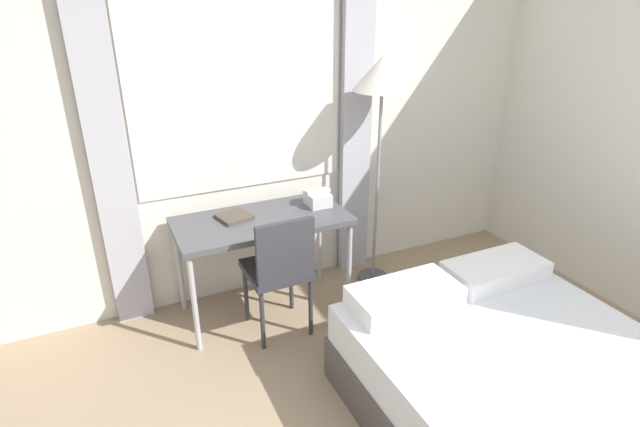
# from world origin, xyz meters

# --- Properties ---
(wall_back_with_window) EXTENTS (4.95, 0.13, 2.70)m
(wall_back_with_window) POSITION_xyz_m (-0.06, 2.71, 1.35)
(wall_back_with_window) COLOR silver
(wall_back_with_window) RESTS_ON ground_plane
(desk) EXTENTS (1.18, 0.58, 0.73)m
(desk) POSITION_xyz_m (-0.42, 2.34, 0.67)
(desk) COLOR #4C4C51
(desk) RESTS_ON ground_plane
(desk_chair) EXTENTS (0.41, 0.41, 0.88)m
(desk_chair) POSITION_xyz_m (-0.42, 2.03, 0.52)
(desk_chair) COLOR #333338
(desk_chair) RESTS_ON ground_plane
(bed) EXTENTS (1.48, 1.97, 0.63)m
(bed) POSITION_xyz_m (0.41, 0.57, 0.26)
(bed) COLOR #4C4742
(bed) RESTS_ON ground_plane
(standing_lamp) EXTENTS (0.42, 0.42, 1.76)m
(standing_lamp) POSITION_xyz_m (0.51, 2.37, 1.56)
(standing_lamp) COLOR #4C4C51
(standing_lamp) RESTS_ON ground_plane
(telephone) EXTENTS (0.18, 0.19, 0.12)m
(telephone) POSITION_xyz_m (0.02, 2.39, 0.79)
(telephone) COLOR silver
(telephone) RESTS_ON desk
(book) EXTENTS (0.25, 0.24, 0.02)m
(book) POSITION_xyz_m (-0.59, 2.42, 0.75)
(book) COLOR #4C4238
(book) RESTS_ON desk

